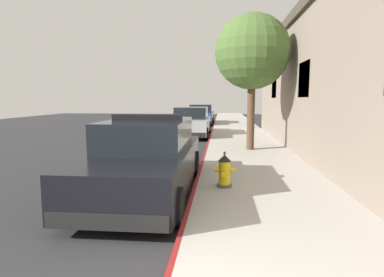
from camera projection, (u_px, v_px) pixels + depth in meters
The scene contains 8 objects.
ground_plane at pixel (98, 151), 12.73m from camera, with size 34.04×60.00×0.20m, color #2B2B2D.
sidewalk_pavement at pixel (247, 149), 12.16m from camera, with size 3.03×60.00×0.13m, color #ADA89E.
curb_painted_edge at pixel (207, 149), 12.30m from camera, with size 0.08×60.00×0.13m, color maroon.
police_cruiser at pixel (147, 159), 6.67m from camera, with size 1.94×4.84×1.68m.
parked_car_silver_ahead at pixel (192, 122), 17.03m from camera, with size 1.94×4.84×1.56m.
parked_car_dark_far at pixel (201, 115), 24.73m from camera, with size 1.94×4.84×1.56m.
fire_hydrant at pixel (224, 171), 6.69m from camera, with size 0.44×0.40×0.76m.
street_tree at pixel (252, 52), 11.28m from camera, with size 2.69×2.69×4.90m.
Camera 1 is at (0.51, -2.16, 2.00)m, focal length 29.38 mm.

